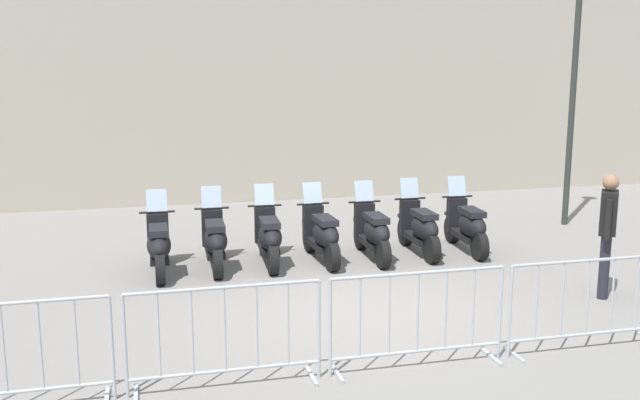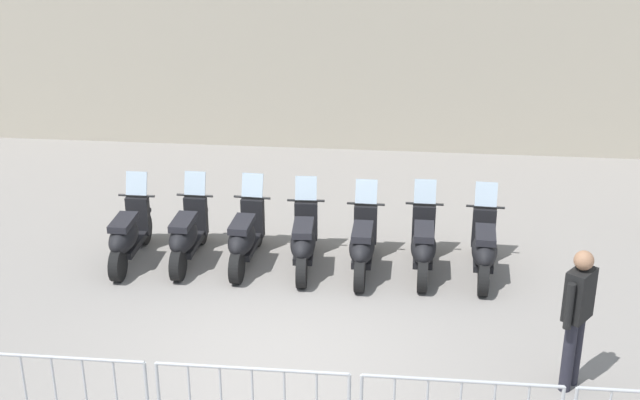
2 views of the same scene
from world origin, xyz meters
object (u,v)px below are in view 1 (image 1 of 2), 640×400
barrier_segment_2 (418,321)px  motorcycle_1 (215,241)px  motorcycle_2 (269,238)px  motorcycle_5 (420,229)px  officer_near_row_end (607,228)px  barrier_segment_0 (5,358)px  motorcycle_6 (467,226)px  motorcycle_0 (159,246)px  motorcycle_3 (322,235)px  barrier_segment_1 (225,338)px  motorcycle_4 (373,233)px  barrier_segment_3 (587,306)px  street_lamp (577,37)px

barrier_segment_2 → motorcycle_1: bearing=109.2°
motorcycle_2 → motorcycle_5: 2.60m
barrier_segment_2 → officer_near_row_end: bearing=22.1°
motorcycle_2 → barrier_segment_0: (-3.43, -4.09, 0.07)m
barrier_segment_2 → motorcycle_2: bearing=98.6°
motorcycle_1 → barrier_segment_0: 4.85m
motorcycle_6 → motorcycle_0: bearing=178.1°
motorcycle_1 → motorcycle_2: (0.86, -0.03, 0.00)m
motorcycle_1 → motorcycle_2: bearing=-2.2°
motorcycle_2 → barrier_segment_2: 4.35m
motorcycle_0 → motorcycle_3: 2.60m
barrier_segment_0 → motorcycle_0: bearing=67.4°
motorcycle_0 → barrier_segment_1: 4.19m
motorcycle_4 → barrier_segment_3: bearing=-77.2°
motorcycle_6 → barrier_segment_2: (-2.81, -4.11, 0.07)m
barrier_segment_0 → officer_near_row_end: bearing=9.0°
motorcycle_3 → barrier_segment_0: (-4.30, -4.00, 0.07)m
motorcycle_0 → motorcycle_6: bearing=-1.9°
motorcycle_3 → motorcycle_1: bearing=176.1°
barrier_segment_1 → motorcycle_2: bearing=71.7°
motorcycle_0 → motorcycle_5: size_ratio=1.00×
motorcycle_2 → street_lamp: street_lamp is taller
motorcycle_6 → officer_near_row_end: bearing=-76.2°
motorcycle_6 → barrier_segment_1: motorcycle_6 is taller
motorcycle_1 → street_lamp: 8.03m
street_lamp → officer_near_row_end: street_lamp is taller
motorcycle_2 → motorcycle_4: same height
motorcycle_3 → motorcycle_6: 2.59m
street_lamp → officer_near_row_end: (-2.27, -4.06, -2.73)m
motorcycle_1 → motorcycle_3: size_ratio=1.00×
motorcycle_4 → barrier_segment_3: motorcycle_4 is taller
barrier_segment_1 → barrier_segment_2: size_ratio=1.00×
motorcycle_2 → barrier_segment_1: motorcycle_2 is taller
barrier_segment_1 → street_lamp: (7.78, 5.36, 3.19)m
motorcycle_1 → street_lamp: bearing=8.9°
motorcycle_0 → motorcycle_1: same height
motorcycle_3 → street_lamp: bearing=12.8°
motorcycle_1 → motorcycle_6: (4.32, -0.22, 0.00)m
barrier_segment_2 → motorcycle_3: bearing=87.0°
motorcycle_3 → barrier_segment_3: bearing=-67.2°
motorcycle_5 → barrier_segment_2: size_ratio=0.88×
barrier_segment_3 → motorcycle_6: bearing=79.7°
motorcycle_1 → motorcycle_6: same height
barrier_segment_0 → motorcycle_4: bearing=37.3°
motorcycle_0 → motorcycle_5: 4.33m
motorcycle_3 → motorcycle_2: bearing=174.5°
motorcycle_1 → barrier_segment_3: 5.68m
motorcycle_4 → barrier_segment_2: 4.27m
motorcycle_1 → barrier_segment_2: bearing=-70.8°
motorcycle_3 → barrier_segment_1: bearing=-118.8°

